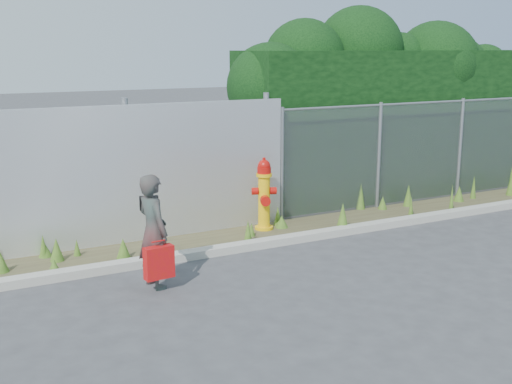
{
  "coord_description": "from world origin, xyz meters",
  "views": [
    {
      "loc": [
        -4.53,
        -6.67,
        3.06
      ],
      "look_at": [
        -0.3,
        1.4,
        1.0
      ],
      "focal_mm": 45.0,
      "sensor_mm": 36.0,
      "label": 1
    }
  ],
  "objects": [
    {
      "name": "red_tote_bag",
      "position": [
        -2.04,
        0.74,
        0.4
      ],
      "size": [
        0.38,
        0.14,
        0.5
      ],
      "rotation": [
        0.0,
        0.0,
        0.1
      ],
      "color": "red"
    },
    {
      "name": "ground",
      "position": [
        0.0,
        0.0,
        0.0
      ],
      "size": [
        80.0,
        80.0,
        0.0
      ],
      "primitive_type": "plane",
      "color": "#3D3D40",
      "rests_on": "ground"
    },
    {
      "name": "fire_hydrant",
      "position": [
        0.5,
        2.63,
        0.61
      ],
      "size": [
        0.42,
        0.38,
        1.26
      ],
      "rotation": [
        0.0,
        0.0,
        -0.36
      ],
      "color": "yellow",
      "rests_on": "ground"
    },
    {
      "name": "chainlink_fence",
      "position": [
        4.25,
        3.0,
        1.03
      ],
      "size": [
        6.5,
        0.07,
        2.05
      ],
      "color": "gray",
      "rests_on": "ground"
    },
    {
      "name": "weed_strip",
      "position": [
        -0.71,
        2.41,
        0.13
      ],
      "size": [
        16.0,
        1.29,
        0.54
      ],
      "color": "#464028",
      "rests_on": "ground"
    },
    {
      "name": "curb",
      "position": [
        0.0,
        1.8,
        0.06
      ],
      "size": [
        16.0,
        0.22,
        0.12
      ],
      "primitive_type": "cube",
      "color": "#A3A093",
      "rests_on": "ground"
    },
    {
      "name": "corrugated_fence",
      "position": [
        -3.25,
        3.01,
        1.1
      ],
      "size": [
        8.5,
        0.21,
        2.3
      ],
      "color": "silver",
      "rests_on": "ground"
    },
    {
      "name": "black_shoulder_bag",
      "position": [
        -1.98,
        1.22,
        1.07
      ],
      "size": [
        0.24,
        0.1,
        0.18
      ],
      "rotation": [
        0.0,
        0.0,
        -0.24
      ],
      "color": "black"
    },
    {
      "name": "hedge",
      "position": [
        4.3,
        4.08,
        2.05
      ],
      "size": [
        7.64,
        2.06,
        3.9
      ],
      "color": "black",
      "rests_on": "ground"
    },
    {
      "name": "woman",
      "position": [
        -2.02,
        0.97,
        0.75
      ],
      "size": [
        0.45,
        0.6,
        1.5
      ],
      "primitive_type": "imported",
      "rotation": [
        0.0,
        0.0,
        1.75
      ],
      "color": "#0D574E",
      "rests_on": "ground"
    }
  ]
}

